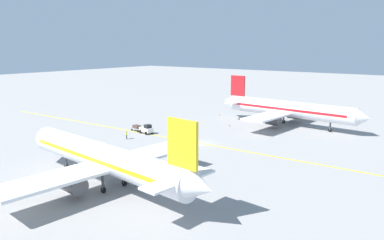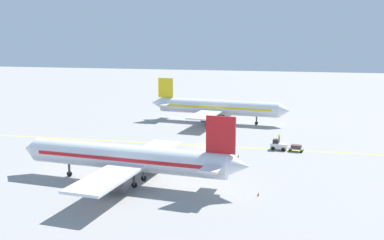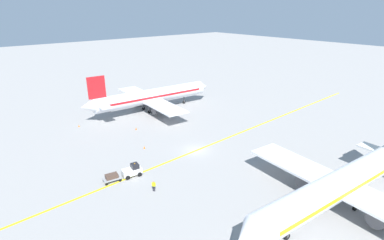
# 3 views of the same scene
# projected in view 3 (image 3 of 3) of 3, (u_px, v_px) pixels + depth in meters

# --- Properties ---
(ground_plane) EXTENTS (400.00, 400.00, 0.00)m
(ground_plane) POSITION_uv_depth(u_px,v_px,m) (196.00, 150.00, 55.58)
(ground_plane) COLOR gray
(apron_yellow_centreline) EXTENTS (3.67, 119.97, 0.01)m
(apron_yellow_centreline) POSITION_uv_depth(u_px,v_px,m) (196.00, 150.00, 55.58)
(apron_yellow_centreline) COLOR yellow
(apron_yellow_centreline) RESTS_ON ground
(airplane_at_gate) EXTENTS (28.32, 35.55, 10.60)m
(airplane_at_gate) POSITION_uv_depth(u_px,v_px,m) (151.00, 97.00, 75.89)
(airplane_at_gate) COLOR silver
(airplane_at_gate) RESTS_ON ground
(airplane_adjacent_stand) EXTENTS (28.37, 35.55, 10.60)m
(airplane_adjacent_stand) POSITION_uv_depth(u_px,v_px,m) (341.00, 184.00, 38.32)
(airplane_adjacent_stand) COLOR silver
(airplane_adjacent_stand) RESTS_ON ground
(baggage_tug_white) EXTENTS (2.14, 3.20, 2.11)m
(baggage_tug_white) POSITION_uv_depth(u_px,v_px,m) (132.00, 171.00, 46.98)
(baggage_tug_white) COLOR white
(baggage_tug_white) RESTS_ON ground
(baggage_cart_trailing) EXTENTS (1.79, 2.79, 1.24)m
(baggage_cart_trailing) POSITION_uv_depth(u_px,v_px,m) (112.00, 177.00, 45.44)
(baggage_cart_trailing) COLOR gray
(baggage_cart_trailing) RESTS_ON ground
(ground_crew_worker) EXTENTS (0.46, 0.41, 1.68)m
(ground_crew_worker) POSITION_uv_depth(u_px,v_px,m) (154.00, 186.00, 42.99)
(ground_crew_worker) COLOR #23232D
(ground_crew_worker) RESTS_ON ground
(traffic_cone_near_nose) EXTENTS (0.32, 0.32, 0.55)m
(traffic_cone_near_nose) POSITION_uv_depth(u_px,v_px,m) (136.00, 129.00, 64.87)
(traffic_cone_near_nose) COLOR orange
(traffic_cone_near_nose) RESTS_ON ground
(traffic_cone_mid_apron) EXTENTS (0.32, 0.32, 0.55)m
(traffic_cone_mid_apron) POSITION_uv_depth(u_px,v_px,m) (144.00, 147.00, 56.23)
(traffic_cone_mid_apron) COLOR orange
(traffic_cone_mid_apron) RESTS_ON ground
(traffic_cone_by_wingtip) EXTENTS (0.32, 0.32, 0.55)m
(traffic_cone_by_wingtip) POSITION_uv_depth(u_px,v_px,m) (79.00, 126.00, 66.46)
(traffic_cone_by_wingtip) COLOR orange
(traffic_cone_by_wingtip) RESTS_ON ground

